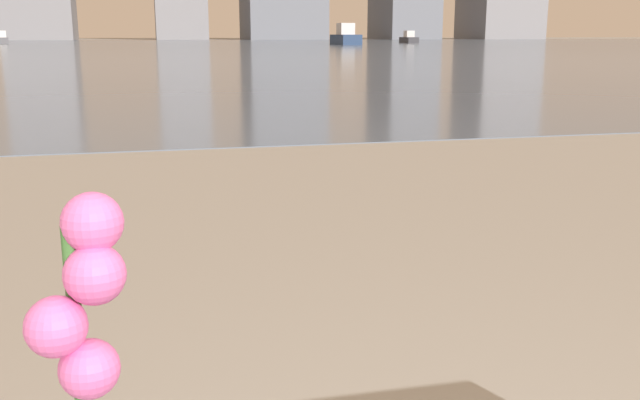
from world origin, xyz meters
The scene contains 4 objects.
harbor_water centered at (0.00, 62.00, 0.01)m, with size 180.00×110.00×0.01m.
harbor_boat_1 centered at (-14.58, 80.11, 0.46)m, with size 1.78×3.57×1.28m.
harbor_boat_2 centered at (27.40, 74.78, 0.46)m, with size 1.34×3.48×1.29m.
harbor_boat_3 centered at (17.52, 64.91, 0.69)m, with size 1.86×5.17×1.93m.
Camera 1 is at (-0.51, 0.27, 1.08)m, focal length 40.00 mm.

